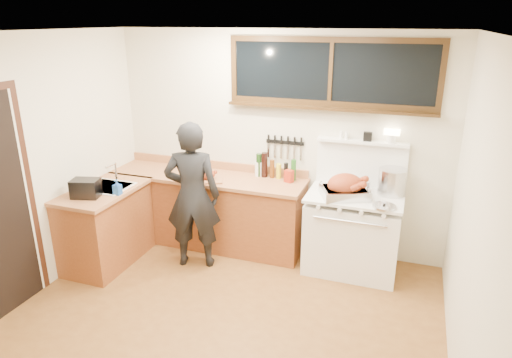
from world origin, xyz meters
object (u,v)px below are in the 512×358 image
at_px(vintage_stove, 353,230).
at_px(man, 193,196).
at_px(cutting_board, 207,176).
at_px(roast_turkey, 345,188).

xyz_separation_m(vintage_stove, man, (-1.72, -0.50, 0.38)).
distance_m(cutting_board, roast_turkey, 1.61).
bearing_deg(man, vintage_stove, 16.29).
bearing_deg(roast_turkey, vintage_stove, 49.87).
bearing_deg(cutting_board, roast_turkey, 0.52).
height_order(cutting_board, roast_turkey, roast_turkey).
height_order(vintage_stove, cutting_board, vintage_stove).
xyz_separation_m(man, roast_turkey, (1.62, 0.38, 0.16)).
xyz_separation_m(man, cutting_board, (0.00, 0.37, 0.11)).
distance_m(vintage_stove, roast_turkey, 0.56).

